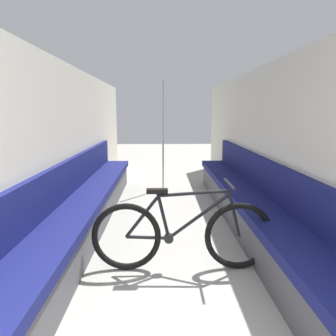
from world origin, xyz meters
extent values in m
cube|color=beige|center=(-1.33, 3.42, 1.06)|extent=(0.10, 10.03, 2.13)
cube|color=beige|center=(1.33, 3.42, 1.06)|extent=(0.10, 10.03, 2.13)
cube|color=#4C4C51|center=(-1.03, 3.64, 0.19)|extent=(0.42, 5.53, 0.39)
cube|color=navy|center=(-1.03, 3.64, 0.44)|extent=(0.50, 5.53, 0.10)
cube|color=navy|center=(-1.24, 3.64, 0.70)|extent=(0.07, 5.53, 0.43)
cube|color=#4C4C51|center=(1.03, 3.64, 0.19)|extent=(0.42, 5.53, 0.39)
cube|color=navy|center=(1.03, 3.64, 0.44)|extent=(0.50, 5.53, 0.10)
cube|color=navy|center=(1.24, 3.64, 0.70)|extent=(0.07, 5.53, 0.43)
torus|color=black|center=(-0.42, 2.53, 0.33)|extent=(0.66, 0.06, 0.66)
torus|color=black|center=(0.66, 2.53, 0.33)|extent=(0.66, 0.06, 0.66)
cylinder|color=black|center=(-0.22, 2.53, 0.32)|extent=(0.41, 0.03, 0.05)
cylinder|color=black|center=(-0.27, 2.53, 0.53)|extent=(0.32, 0.03, 0.41)
cylinder|color=black|center=(-0.07, 2.53, 0.55)|extent=(0.14, 0.03, 0.47)
cylinder|color=black|center=(0.27, 2.53, 0.53)|extent=(0.59, 0.03, 0.46)
cylinder|color=black|center=(0.22, 2.53, 0.76)|extent=(0.68, 0.03, 0.08)
cylinder|color=black|center=(0.61, 2.53, 0.55)|extent=(0.14, 0.03, 0.44)
cylinder|color=black|center=(-0.01, 2.53, 0.32)|extent=(0.09, 0.06, 0.09)
cube|color=black|center=(-0.12, 2.53, 0.78)|extent=(0.20, 0.07, 0.04)
cylinder|color=black|center=(0.55, 2.53, 0.85)|extent=(0.02, 0.46, 0.02)
cylinder|color=gray|center=(-0.05, 5.85, 0.01)|extent=(0.08, 0.08, 0.01)
cylinder|color=silver|center=(-0.05, 5.85, 1.05)|extent=(0.04, 0.04, 2.11)
camera|label=1|loc=(-0.08, -0.44, 1.51)|focal=35.00mm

